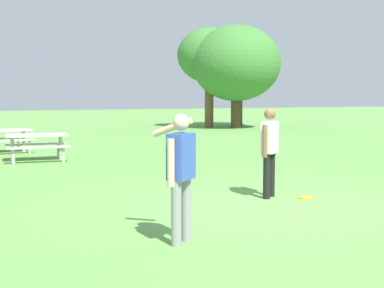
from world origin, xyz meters
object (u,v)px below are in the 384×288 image
at_px(person_catcher, 180,168).
at_px(tree_back_left, 239,59).
at_px(frisbee, 306,198).
at_px(tree_far_right, 209,56).
at_px(person_thrower, 269,146).
at_px(picnic_table_far, 3,136).
at_px(tree_slender_mid, 236,63).
at_px(picnic_table_near, 37,141).

height_order(person_catcher, tree_back_left, tree_back_left).
height_order(frisbee, tree_far_right, tree_far_right).
height_order(person_thrower, person_catcher, same).
height_order(picnic_table_far, tree_back_left, tree_back_left).
xyz_separation_m(person_catcher, tree_far_right, (11.30, 21.39, 3.17)).
bearing_deg(tree_slender_mid, picnic_table_near, -139.97).
xyz_separation_m(person_thrower, person_catcher, (-2.68, -2.05, 0.02)).
relative_size(frisbee, tree_far_right, 0.04).
bearing_deg(tree_slender_mid, person_catcher, -121.58).
distance_m(frisbee, tree_back_left, 22.92).
height_order(person_thrower, frisbee, person_thrower).
distance_m(tree_far_right, tree_slender_mid, 1.76).
distance_m(person_thrower, picnic_table_far, 10.62).
xyz_separation_m(tree_far_right, tree_slender_mid, (1.01, -1.36, -0.47)).
bearing_deg(frisbee, tree_back_left, 63.01).
height_order(person_catcher, tree_slender_mid, tree_slender_mid).
height_order(person_thrower, tree_back_left, tree_back_left).
xyz_separation_m(person_catcher, picnic_table_near, (-0.31, 9.43, -0.40)).
distance_m(person_thrower, tree_far_right, 21.41).
bearing_deg(tree_back_left, tree_far_right, -169.95).
relative_size(tree_far_right, tree_slender_mid, 0.99).
relative_size(person_thrower, tree_back_left, 0.28).
xyz_separation_m(picnic_table_far, tree_slender_mid, (13.28, 8.01, 3.10)).
bearing_deg(frisbee, tree_far_right, 67.77).
bearing_deg(picnic_table_far, tree_far_right, 37.37).
height_order(person_thrower, tree_slender_mid, tree_slender_mid).
height_order(person_thrower, picnic_table_near, person_thrower).
bearing_deg(person_catcher, person_thrower, 37.36).
xyz_separation_m(frisbee, tree_slender_mid, (9.07, 18.36, 3.65)).
bearing_deg(person_thrower, person_catcher, -142.64).
bearing_deg(tree_back_left, person_catcher, -121.75).
relative_size(tree_slender_mid, tree_back_left, 1.00).
bearing_deg(picnic_table_far, tree_back_left, 34.04).
xyz_separation_m(person_catcher, tree_slender_mid, (12.31, 20.03, 2.70)).
relative_size(frisbee, tree_slender_mid, 0.04).
bearing_deg(person_catcher, tree_back_left, 58.25).
bearing_deg(person_catcher, tree_slender_mid, 58.42).
bearing_deg(person_catcher, tree_far_right, 62.15).
height_order(picnic_table_far, tree_slender_mid, tree_slender_mid).
bearing_deg(picnic_table_near, picnic_table_far, 104.34).
bearing_deg(tree_slender_mid, picnic_table_far, -148.90).
height_order(picnic_table_near, tree_back_left, tree_back_left).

